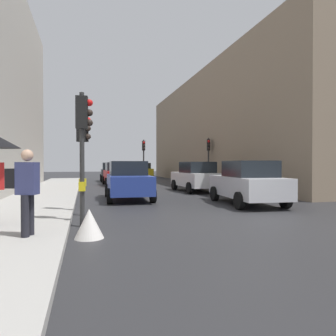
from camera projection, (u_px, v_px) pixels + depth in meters
name	position (u px, v px, depth m)	size (l,w,h in m)	color
ground_plane	(247.00, 221.00, 8.81)	(120.00, 120.00, 0.00)	#28282B
sidewalk_kerb	(39.00, 201.00, 12.95)	(3.00, 40.00, 0.16)	#A8A5A0
building_facade_right	(254.00, 131.00, 28.85)	(12.00, 29.53, 9.44)	gray
traffic_light_far_median	(144.00, 153.00, 26.97)	(0.25, 0.43, 3.76)	#2D2D2D
traffic_light_mid_street	(208.00, 153.00, 23.23)	(0.32, 0.45, 3.59)	#2D2D2D
traffic_light_near_left	(83.00, 134.00, 8.02)	(0.44, 0.27, 3.48)	#2D2D2D
traffic_light_near_right	(83.00, 144.00, 9.77)	(0.45, 0.35, 3.27)	#2D2D2D
car_yellow_taxi	(141.00, 171.00, 35.28)	(2.19, 4.29, 1.76)	yellow
car_silver_hatchback	(247.00, 183.00, 12.47)	(2.28, 4.33, 1.76)	#BCBCC1
car_dark_suv	(111.00, 172.00, 29.02)	(2.09, 4.24, 1.76)	black
car_white_compact	(196.00, 177.00, 18.41)	(2.12, 4.25, 1.76)	silver
car_red_sedan	(117.00, 174.00, 23.97)	(2.06, 4.22, 1.76)	red
car_blue_van	(128.00, 180.00, 14.22)	(2.14, 4.26, 1.76)	navy
pedestrian_with_grey_backpack	(25.00, 187.00, 6.31)	(0.65, 0.45, 1.77)	black
warning_sign_triangle	(89.00, 224.00, 6.78)	(0.64, 0.64, 0.65)	silver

